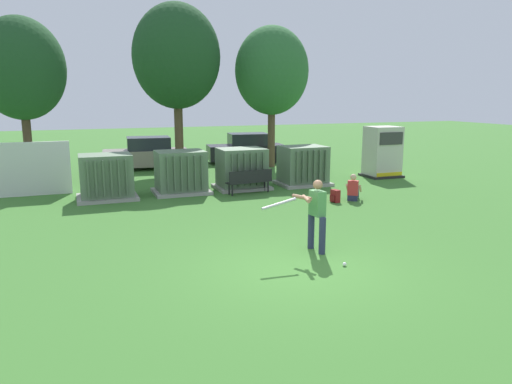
{
  "coord_description": "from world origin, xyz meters",
  "views": [
    {
      "loc": [
        -4.35,
        -8.97,
        3.68
      ],
      "look_at": [
        0.38,
        3.5,
        1.0
      ],
      "focal_mm": 33.81,
      "sensor_mm": 36.0,
      "label": 1
    }
  ],
  "objects_px": {
    "parked_car_left_of_center": "(246,149)",
    "transformer_mid_east": "(242,169)",
    "transformer_east": "(303,166)",
    "park_bench": "(250,180)",
    "sports_ball": "(345,264)",
    "backpack": "(335,196)",
    "parked_car_leftmost": "(147,154)",
    "batter": "(315,212)",
    "seated_spectator": "(353,190)",
    "generator_enclosure": "(382,152)",
    "transformer_mid_west": "(181,173)",
    "transformer_west": "(106,177)"
  },
  "relations": [
    {
      "from": "generator_enclosure",
      "to": "sports_ball",
      "type": "distance_m",
      "value": 12.56
    },
    {
      "from": "transformer_mid_east",
      "to": "parked_car_leftmost",
      "type": "distance_m",
      "value": 7.27
    },
    {
      "from": "transformer_mid_west",
      "to": "transformer_east",
      "type": "distance_m",
      "value": 5.15
    },
    {
      "from": "transformer_mid_west",
      "to": "batter",
      "type": "xyz_separation_m",
      "value": [
        1.49,
        -8.13,
        0.19
      ]
    },
    {
      "from": "park_bench",
      "to": "parked_car_leftmost",
      "type": "xyz_separation_m",
      "value": [
        -2.71,
        7.85,
        0.22
      ]
    },
    {
      "from": "parked_car_left_of_center",
      "to": "transformer_mid_east",
      "type": "bearing_deg",
      "value": -111.03
    },
    {
      "from": "transformer_west",
      "to": "parked_car_left_of_center",
      "type": "bearing_deg",
      "value": 42.75
    },
    {
      "from": "transformer_mid_west",
      "to": "parked_car_left_of_center",
      "type": "distance_m",
      "value": 8.94
    },
    {
      "from": "transformer_east",
      "to": "park_bench",
      "type": "height_order",
      "value": "transformer_east"
    },
    {
      "from": "transformer_east",
      "to": "parked_car_left_of_center",
      "type": "distance_m",
      "value": 7.31
    },
    {
      "from": "park_bench",
      "to": "sports_ball",
      "type": "xyz_separation_m",
      "value": [
        -0.78,
        -8.2,
        -0.49
      ]
    },
    {
      "from": "transformer_mid_west",
      "to": "sports_ball",
      "type": "height_order",
      "value": "transformer_mid_west"
    },
    {
      "from": "backpack",
      "to": "parked_car_leftmost",
      "type": "height_order",
      "value": "parked_car_leftmost"
    },
    {
      "from": "transformer_west",
      "to": "seated_spectator",
      "type": "height_order",
      "value": "transformer_west"
    },
    {
      "from": "batter",
      "to": "park_bench",
      "type": "bearing_deg",
      "value": 82.57
    },
    {
      "from": "backpack",
      "to": "parked_car_left_of_center",
      "type": "distance_m",
      "value": 10.8
    },
    {
      "from": "transformer_mid_west",
      "to": "sports_ball",
      "type": "relative_size",
      "value": 23.33
    },
    {
      "from": "batter",
      "to": "transformer_east",
      "type": "bearing_deg",
      "value": 65.58
    },
    {
      "from": "transformer_east",
      "to": "seated_spectator",
      "type": "height_order",
      "value": "transformer_east"
    },
    {
      "from": "park_bench",
      "to": "sports_ball",
      "type": "height_order",
      "value": "park_bench"
    },
    {
      "from": "sports_ball",
      "to": "transformer_mid_east",
      "type": "bearing_deg",
      "value": 84.84
    },
    {
      "from": "transformer_mid_west",
      "to": "parked_car_leftmost",
      "type": "height_order",
      "value": "same"
    },
    {
      "from": "transformer_east",
      "to": "sports_ball",
      "type": "distance_m",
      "value": 9.89
    },
    {
      "from": "sports_ball",
      "to": "backpack",
      "type": "height_order",
      "value": "backpack"
    },
    {
      "from": "backpack",
      "to": "parked_car_left_of_center",
      "type": "relative_size",
      "value": 0.1
    },
    {
      "from": "transformer_east",
      "to": "batter",
      "type": "xyz_separation_m",
      "value": [
        -3.66,
        -8.06,
        0.19
      ]
    },
    {
      "from": "batter",
      "to": "parked_car_leftmost",
      "type": "height_order",
      "value": "batter"
    },
    {
      "from": "transformer_mid_east",
      "to": "park_bench",
      "type": "distance_m",
      "value": 1.15
    },
    {
      "from": "parked_car_left_of_center",
      "to": "park_bench",
      "type": "bearing_deg",
      "value": -108.8
    },
    {
      "from": "park_bench",
      "to": "parked_car_leftmost",
      "type": "distance_m",
      "value": 8.31
    },
    {
      "from": "transformer_east",
      "to": "park_bench",
      "type": "relative_size",
      "value": 1.14
    },
    {
      "from": "transformer_west",
      "to": "transformer_mid_west",
      "type": "bearing_deg",
      "value": 2.85
    },
    {
      "from": "transformer_mid_east",
      "to": "parked_car_leftmost",
      "type": "height_order",
      "value": "same"
    },
    {
      "from": "transformer_east",
      "to": "sports_ball",
      "type": "height_order",
      "value": "transformer_east"
    },
    {
      "from": "generator_enclosure",
      "to": "park_bench",
      "type": "bearing_deg",
      "value": -167.42
    },
    {
      "from": "park_bench",
      "to": "transformer_mid_east",
      "type": "bearing_deg",
      "value": 86.72
    },
    {
      "from": "transformer_mid_west",
      "to": "seated_spectator",
      "type": "distance_m",
      "value": 6.49
    },
    {
      "from": "batter",
      "to": "seated_spectator",
      "type": "bearing_deg",
      "value": 49.49
    },
    {
      "from": "transformer_mid_east",
      "to": "parked_car_leftmost",
      "type": "xyz_separation_m",
      "value": [
        -2.78,
        6.72,
        -0.04
      ]
    },
    {
      "from": "transformer_mid_west",
      "to": "park_bench",
      "type": "height_order",
      "value": "transformer_mid_west"
    },
    {
      "from": "batter",
      "to": "parked_car_left_of_center",
      "type": "distance_m",
      "value": 15.82
    },
    {
      "from": "park_bench",
      "to": "batter",
      "type": "bearing_deg",
      "value": -97.43
    },
    {
      "from": "sports_ball",
      "to": "seated_spectator",
      "type": "relative_size",
      "value": 0.09
    },
    {
      "from": "seated_spectator",
      "to": "generator_enclosure",
      "type": "bearing_deg",
      "value": 44.76
    },
    {
      "from": "transformer_mid_east",
      "to": "transformer_east",
      "type": "xyz_separation_m",
      "value": [
        2.68,
        -0.1,
        0.0
      ]
    },
    {
      "from": "transformer_east",
      "to": "backpack",
      "type": "height_order",
      "value": "transformer_east"
    },
    {
      "from": "generator_enclosure",
      "to": "sports_ball",
      "type": "xyz_separation_m",
      "value": [
        -7.82,
        -9.77,
        -1.09
      ]
    },
    {
      "from": "transformer_mid_west",
      "to": "parked_car_left_of_center",
      "type": "relative_size",
      "value": 0.48
    },
    {
      "from": "generator_enclosure",
      "to": "backpack",
      "type": "height_order",
      "value": "generator_enclosure"
    },
    {
      "from": "transformer_mid_east",
      "to": "parked_car_left_of_center",
      "type": "bearing_deg",
      "value": 68.97
    }
  ]
}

